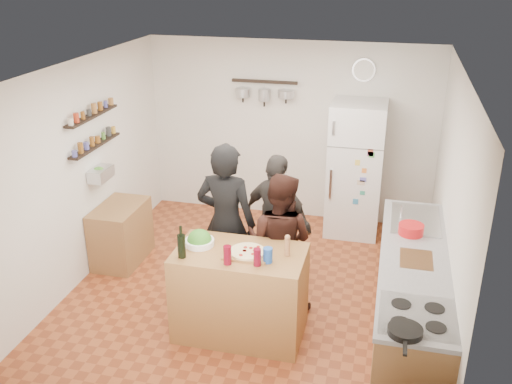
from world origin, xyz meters
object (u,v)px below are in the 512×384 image
(person_left, at_px, (226,223))
(person_back, at_px, (277,220))
(counter_run, at_px, (411,300))
(wall_clock, at_px, (364,70))
(salt_canister, at_px, (268,255))
(fridge, at_px, (355,169))
(pepper_mill, at_px, (287,247))
(salad_bowl, at_px, (200,242))
(skillet, at_px, (405,331))
(prep_island, at_px, (240,293))
(side_table, at_px, (121,234))
(red_bowl, at_px, (411,229))
(wine_bottle, at_px, (182,246))
(person_center, at_px, (279,242))

(person_left, bearing_deg, person_back, -131.83)
(counter_run, xyz_separation_m, wall_clock, (-0.75, 2.63, 1.70))
(salt_canister, bearing_deg, wall_clock, 79.08)
(person_left, xyz_separation_m, wall_clock, (1.20, 2.29, 1.26))
(fridge, bearing_deg, person_back, -116.24)
(wall_clock, bearing_deg, pepper_mill, -98.63)
(salad_bowl, distance_m, skillet, 2.19)
(prep_island, xyz_separation_m, salt_canister, (0.30, -0.12, 0.53))
(person_back, bearing_deg, fridge, -91.85)
(side_table, bearing_deg, red_bowl, -5.11)
(salt_canister, xyz_separation_m, fridge, (0.58, 2.69, -0.08))
(person_back, distance_m, side_table, 1.99)
(person_back, relative_size, wall_clock, 5.13)
(pepper_mill, height_order, person_back, person_back)
(person_left, xyz_separation_m, skillet, (1.85, -1.55, 0.05))
(salt_canister, height_order, skillet, salt_canister)
(salt_canister, bearing_deg, pepper_mill, 48.58)
(person_left, xyz_separation_m, person_back, (0.46, 0.45, -0.12))
(salad_bowl, xyz_separation_m, wine_bottle, (-0.08, -0.27, 0.09))
(salt_canister, bearing_deg, person_left, 130.10)
(pepper_mill, bearing_deg, counter_run, 10.68)
(prep_island, bearing_deg, pepper_mill, 6.34)
(salt_canister, bearing_deg, prep_island, 158.20)
(person_left, relative_size, side_table, 2.23)
(salad_bowl, xyz_separation_m, fridge, (1.30, 2.52, -0.04))
(salad_bowl, distance_m, salt_canister, 0.74)
(salt_canister, height_order, counter_run, salt_canister)
(salt_canister, height_order, person_back, person_back)
(person_back, distance_m, skillet, 2.45)
(pepper_mill, xyz_separation_m, side_table, (-2.26, 1.01, -0.63))
(wine_bottle, relative_size, counter_run, 0.09)
(fridge, bearing_deg, salad_bowl, -117.32)
(salt_canister, relative_size, counter_run, 0.05)
(person_left, bearing_deg, side_table, -13.51)
(skillet, xyz_separation_m, red_bowl, (0.05, 1.70, 0.03))
(person_center, xyz_separation_m, red_bowl, (1.31, 0.20, 0.21))
(pepper_mill, distance_m, fridge, 2.56)
(person_center, xyz_separation_m, fridge, (0.61, 2.01, 0.14))
(fridge, relative_size, wall_clock, 6.00)
(person_left, bearing_deg, pepper_mill, 147.09)
(skillet, bearing_deg, salad_bowl, 153.19)
(person_center, distance_m, counter_run, 1.43)
(wall_clock, bearing_deg, salad_bowl, -114.55)
(pepper_mill, xyz_separation_m, red_bowl, (1.13, 0.71, -0.02))
(person_left, relative_size, wall_clock, 5.94)
(red_bowl, xyz_separation_m, wall_clock, (-0.70, 2.14, 1.18))
(salad_bowl, height_order, person_back, person_back)
(red_bowl, relative_size, side_table, 0.31)
(prep_island, distance_m, red_bowl, 1.83)
(person_left, bearing_deg, person_center, 178.33)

